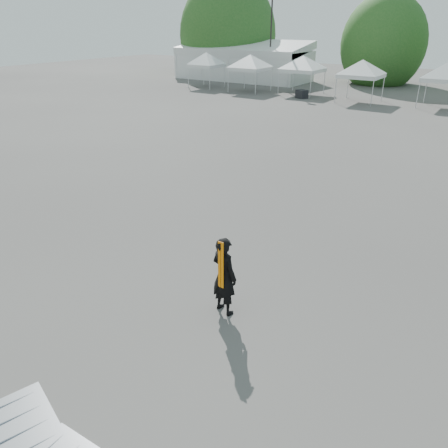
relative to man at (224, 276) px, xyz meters
The scene contains 13 objects.
ground 3.14m from the man, 102.78° to the left, with size 120.00×120.00×0.00m, color #474442.
marquee 44.18m from the man, 120.87° to the left, with size 15.00×6.25×4.23m.
light_pole_west 41.64m from the man, 116.82° to the left, with size 0.60×0.25×10.30m.
tree_far_w 48.96m from the man, 123.09° to the left, with size 4.80×4.80×7.30m.
tree_mid_w 43.88m from the man, 101.41° to the left, with size 4.16×4.16×6.33m.
tent_a 37.95m from the man, 126.27° to the left, with size 4.01×4.01×3.88m.
tent_b 35.02m from the man, 119.58° to the left, with size 4.49×4.49×3.88m.
tent_c 34.23m from the man, 111.55° to the left, with size 4.74×4.74×3.88m.
tent_d 31.16m from the man, 102.46° to the left, with size 4.54×4.54×3.88m.
tent_e 31.45m from the man, 91.10° to the left, with size 4.34×4.34×3.88m.
man is the anchor object (origin of this frame).
barrier_left 4.87m from the man, 98.65° to the right, with size 2.57×1.84×0.07m.
crate_west 31.58m from the man, 111.20° to the left, with size 0.91×0.71×0.71m, color black.
Camera 1 is at (5.30, -9.91, 6.16)m, focal length 35.00 mm.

